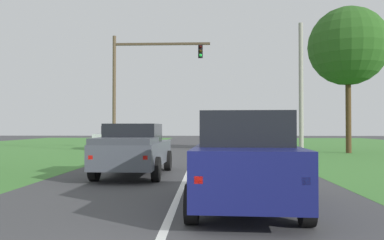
{
  "coord_description": "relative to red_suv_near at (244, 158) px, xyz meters",
  "views": [
    {
      "loc": [
        0.72,
        -4.19,
        1.76
      ],
      "look_at": [
        -0.15,
        18.75,
        2.16
      ],
      "focal_mm": 36.48,
      "sensor_mm": 36.0,
      "label": 1
    }
  ],
  "objects": [
    {
      "name": "ground_plane",
      "position": [
        -1.55,
        7.99,
        -1.07
      ],
      "size": [
        120.0,
        120.0,
        0.0
      ],
      "primitive_type": "plane",
      "color": "#424244"
    },
    {
      "name": "pickup_truck_lead",
      "position": [
        -3.43,
        5.38,
        -0.12
      ],
      "size": [
        2.32,
        5.2,
        1.87
      ],
      "color": "#4C515B",
      "rests_on": "ground_plane"
    },
    {
      "name": "traffic_light",
      "position": [
        -5.69,
        18.75,
        4.27
      ],
      "size": [
        6.91,
        0.4,
        8.21
      ],
      "color": "brown",
      "rests_on": "ground_plane"
    },
    {
      "name": "oak_tree_right",
      "position": [
        8.69,
        17.95,
        6.1
      ],
      "size": [
        5.26,
        5.26,
        9.82
      ],
      "color": "#4C351E",
      "rests_on": "ground_plane"
    },
    {
      "name": "keep_moving_sign",
      "position": [
        3.81,
        17.05,
        0.41
      ],
      "size": [
        0.6,
        0.09,
        2.3
      ],
      "color": "gray",
      "rests_on": "ground_plane"
    },
    {
      "name": "red_suv_near",
      "position": [
        0.0,
        0.0,
        0.0
      ],
      "size": [
        2.46,
        4.84,
        2.07
      ],
      "color": "navy",
      "rests_on": "ground_plane"
    },
    {
      "name": "utility_pole_right",
      "position": [
        5.14,
        16.28,
        3.1
      ],
      "size": [
        0.28,
        0.28,
        8.35
      ],
      "primitive_type": "cylinder",
      "color": "#9E998E",
      "rests_on": "ground_plane"
    },
    {
      "name": "crossing_suv_far",
      "position": [
        -7.31,
        21.46,
        -0.13
      ],
      "size": [
        4.53,
        2.3,
        1.81
      ],
      "color": "silver",
      "rests_on": "ground_plane"
    }
  ]
}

